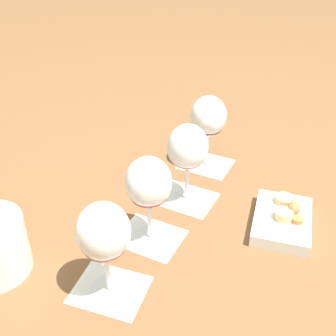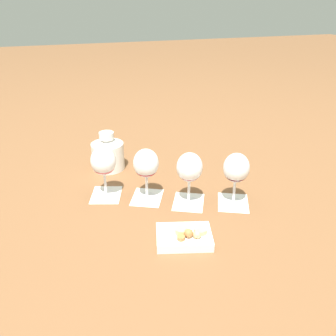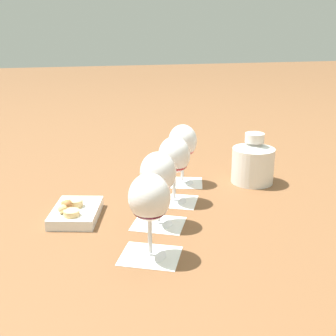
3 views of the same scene
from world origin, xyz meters
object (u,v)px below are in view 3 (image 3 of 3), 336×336
at_px(wine_glass_1, 174,158).
at_px(wine_glass_2, 158,176).
at_px(ceramic_vase, 253,161).
at_px(snack_dish, 75,212).
at_px(wine_glass_0, 183,144).
at_px(wine_glass_3, 149,201).

bearing_deg(wine_glass_1, wine_glass_2, -29.99).
bearing_deg(ceramic_vase, wine_glass_2, -58.14).
distance_m(wine_glass_2, snack_dish, 0.22).
bearing_deg(ceramic_vase, snack_dish, -76.51).
bearing_deg(wine_glass_0, wine_glass_1, -24.83).
distance_m(wine_glass_3, snack_dish, 0.27).
xyz_separation_m(wine_glass_2, snack_dish, (-0.08, -0.18, -0.10)).
height_order(wine_glass_0, wine_glass_2, same).
distance_m(wine_glass_0, ceramic_vase, 0.21).
distance_m(wine_glass_1, wine_glass_3, 0.27).
distance_m(wine_glass_1, ceramic_vase, 0.27).
height_order(wine_glass_1, wine_glass_2, same).
height_order(ceramic_vase, snack_dish, ceramic_vase).
xyz_separation_m(wine_glass_2, wine_glass_3, (0.13, -0.05, -0.00)).
bearing_deg(snack_dish, wine_glass_1, 98.85).
relative_size(wine_glass_3, ceramic_vase, 1.16).
xyz_separation_m(wine_glass_0, snack_dish, (0.16, -0.30, -0.10)).
bearing_deg(wine_glass_2, wine_glass_0, 152.59).
bearing_deg(ceramic_vase, wine_glass_1, -72.12).
xyz_separation_m(wine_glass_0, wine_glass_2, (0.24, -0.12, -0.00)).
bearing_deg(wine_glass_1, wine_glass_3, -24.63).
bearing_deg(wine_glass_0, wine_glass_2, -27.41).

